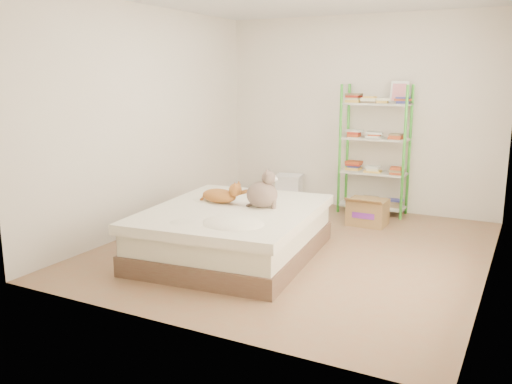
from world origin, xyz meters
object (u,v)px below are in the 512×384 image
Objects in this scene: bed at (234,232)px; white_bin at (289,189)px; grey_cat at (262,189)px; cardboard_box at (368,212)px; shelf_unit at (375,150)px; orange_cat at (219,194)px.

white_bin is (-0.44, 2.36, -0.04)m from bed.
bed is 5.02× the size of white_bin.
cardboard_box is at bearing -43.53° from grey_cat.
shelf_unit is (0.52, 2.24, 0.16)m from grey_cat.
bed is at bearing -27.28° from orange_cat.
white_bin is at bearing 157.07° from cardboard_box.
shelf_unit is at bearing 1.46° from white_bin.
orange_cat is 1.10× the size of white_bin.
cardboard_box is (0.11, -0.61, -0.69)m from shelf_unit.
orange_cat reaches higher than bed.
orange_cat is 2.49m from shelf_unit.
grey_cat is 0.83× the size of cardboard_box.
grey_cat is at bearing 26.59° from bed.
shelf_unit is 1.37m from white_bin.
orange_cat is 2.05m from cardboard_box.
orange_cat is at bearing -123.67° from cardboard_box.
bed is 0.45m from orange_cat.
bed is 5.51× the size of grey_cat.
grey_cat is (0.49, 0.02, 0.10)m from orange_cat.
white_bin reaches higher than cardboard_box.
cardboard_box is at bearing -79.71° from shelf_unit.
orange_cat is at bearing -114.24° from shelf_unit.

